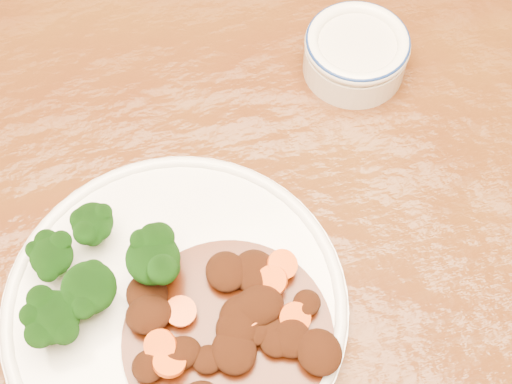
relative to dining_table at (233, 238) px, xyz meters
name	(u,v)px	position (x,y,z in m)	size (l,w,h in m)	color
dining_table	(233,238)	(0.00, 0.00, 0.00)	(1.57, 1.02, 0.75)	#54300E
dinner_plate	(175,306)	(-0.08, -0.09, 0.09)	(0.30, 0.30, 0.02)	white
broccoli_florets	(93,274)	(-0.14, -0.05, 0.12)	(0.14, 0.12, 0.05)	#6AA052
mince_stew	(232,326)	(-0.04, -0.13, 0.10)	(0.18, 0.18, 0.03)	#431307
dip_bowl	(356,52)	(0.17, 0.11, 0.11)	(0.11, 0.11, 0.05)	white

